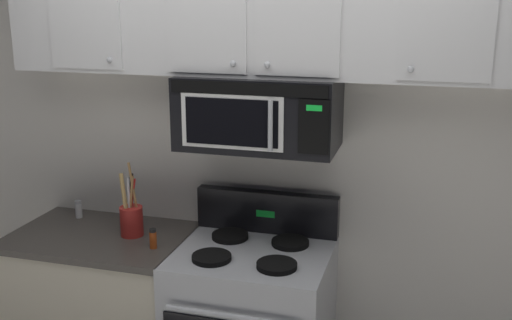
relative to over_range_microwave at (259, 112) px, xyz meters
name	(u,v)px	position (x,y,z in m)	size (l,w,h in m)	color
back_wall	(272,146)	(0.00, 0.25, -0.23)	(5.20, 0.10, 2.70)	silver
over_range_microwave	(259,112)	(0.00, 0.00, 0.00)	(0.76, 0.43, 0.35)	black
upper_cabinets	(261,16)	(0.00, 0.03, 0.45)	(2.50, 0.36, 0.55)	silver
counter_segment	(106,310)	(-0.84, -0.11, -1.12)	(0.93, 0.65, 0.90)	beige
utensil_crock_red	(131,217)	(-0.67, -0.08, -0.58)	(0.12, 0.12, 0.40)	red
salt_shaker	(79,209)	(-1.08, 0.07, -0.63)	(0.04, 0.04, 0.10)	white
spice_jar	(153,239)	(-0.49, -0.21, -0.62)	(0.04, 0.04, 0.10)	#C64C19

